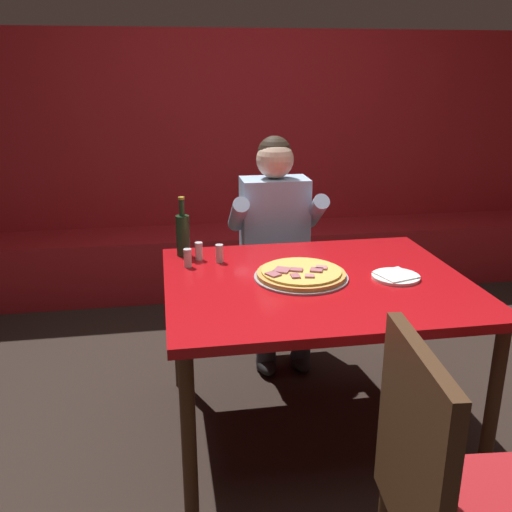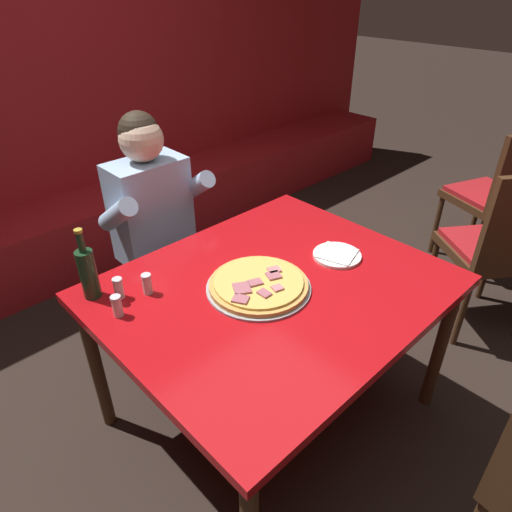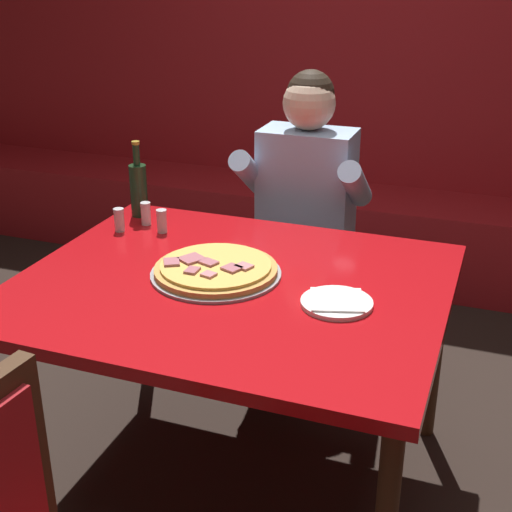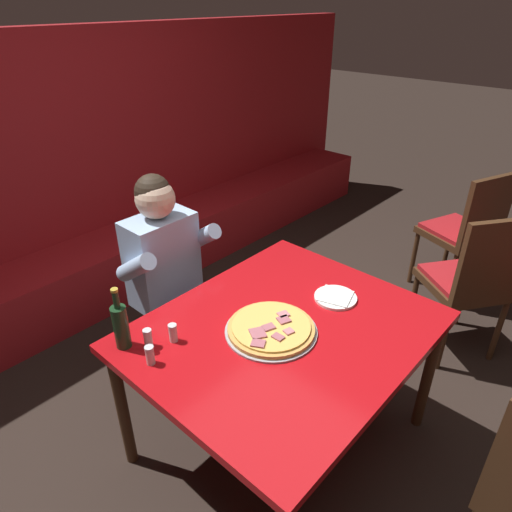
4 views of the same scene
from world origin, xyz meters
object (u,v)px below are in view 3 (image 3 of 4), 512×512
(pizza, at_px, (216,270))
(diner_seated_blue_shirt, at_px, (300,215))
(shaker_oregano, at_px, (119,221))
(main_dining_table, at_px, (232,302))
(plate_white_paper, at_px, (337,302))
(shaker_black_pepper, at_px, (162,222))
(shaker_parmesan, at_px, (146,215))
(beer_bottle, at_px, (139,188))

(pizza, relative_size, diner_seated_blue_shirt, 0.32)
(pizza, distance_m, shaker_oregano, 0.53)
(main_dining_table, xyz_separation_m, plate_white_paper, (0.35, -0.04, 0.08))
(shaker_black_pepper, xyz_separation_m, shaker_oregano, (-0.15, -0.04, 0.00))
(main_dining_table, height_order, shaker_oregano, shaker_oregano)
(shaker_parmesan, xyz_separation_m, diner_seated_blue_shirt, (0.47, 0.43, -0.09))
(plate_white_paper, xyz_separation_m, shaker_parmesan, (-0.83, 0.40, 0.03))
(pizza, height_order, shaker_oregano, shaker_oregano)
(plate_white_paper, distance_m, shaker_black_pepper, 0.82)
(shaker_black_pepper, bearing_deg, shaker_parmesan, 150.83)
(main_dining_table, xyz_separation_m, pizza, (-0.06, 0.03, 0.09))
(main_dining_table, relative_size, diner_seated_blue_shirt, 1.03)
(pizza, xyz_separation_m, shaker_parmesan, (-0.42, 0.33, 0.02))
(main_dining_table, distance_m, pizza, 0.11)
(main_dining_table, bearing_deg, pizza, 158.29)
(pizza, bearing_deg, main_dining_table, -21.71)
(main_dining_table, xyz_separation_m, shaker_oregano, (-0.54, 0.26, 0.11))
(pizza, xyz_separation_m, shaker_oregano, (-0.48, 0.23, 0.02))
(plate_white_paper, bearing_deg, main_dining_table, 172.73)
(shaker_oregano, height_order, diner_seated_blue_shirt, diner_seated_blue_shirt)
(beer_bottle, bearing_deg, main_dining_table, -37.94)
(plate_white_paper, bearing_deg, shaker_oregano, 161.17)
(shaker_black_pepper, bearing_deg, beer_bottle, 140.93)
(shaker_parmesan, height_order, diner_seated_blue_shirt, diner_seated_blue_shirt)
(main_dining_table, relative_size, pizza, 3.17)
(main_dining_table, bearing_deg, shaker_black_pepper, 142.54)
(shaker_parmesan, bearing_deg, main_dining_table, -35.99)
(shaker_black_pepper, bearing_deg, shaker_oregano, -164.64)
(beer_bottle, xyz_separation_m, diner_seated_blue_shirt, (0.54, 0.35, -0.16))
(shaker_oregano, bearing_deg, beer_bottle, 93.74)
(beer_bottle, relative_size, diner_seated_blue_shirt, 0.23)
(diner_seated_blue_shirt, bearing_deg, shaker_parmesan, -137.60)
(main_dining_table, distance_m, plate_white_paper, 0.36)
(beer_bottle, distance_m, shaker_parmesan, 0.13)
(pizza, xyz_separation_m, shaker_black_pepper, (-0.33, 0.28, 0.02))
(beer_bottle, height_order, shaker_parmesan, beer_bottle)
(shaker_oregano, bearing_deg, shaker_black_pepper, 15.36)
(pizza, distance_m, shaker_parmesan, 0.53)
(shaker_oregano, bearing_deg, shaker_parmesan, 57.99)
(beer_bottle, relative_size, shaker_parmesan, 3.40)
(shaker_parmesan, height_order, shaker_black_pepper, same)
(diner_seated_blue_shirt, bearing_deg, pizza, -93.71)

